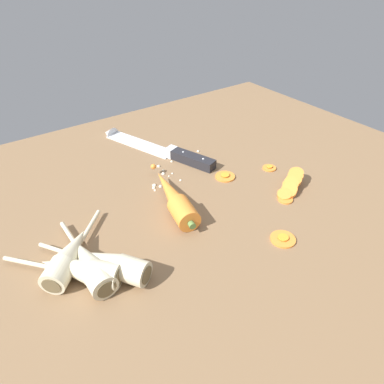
{
  "coord_description": "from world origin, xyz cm",
  "views": [
    {
      "loc": [
        -31.94,
        -46.63,
        41.0
      ],
      "look_at": [
        0.0,
        -2.0,
        1.5
      ],
      "focal_mm": 31.85,
      "sensor_mm": 36.0,
      "label": 1
    }
  ],
  "objects_px": {
    "chefs_knife": "(153,147)",
    "parsnip_front": "(69,256)",
    "parsnip_back": "(89,264)",
    "carrot_slice_stray_near": "(269,167)",
    "parsnip_mid_right": "(79,269)",
    "carrot_slice_stack": "(291,185)",
    "carrot_slice_stray_far": "(226,177)",
    "whole_carrot": "(174,197)",
    "carrot_slice_stray_mid": "(283,238)",
    "parsnip_mid_left": "(109,263)"
  },
  "relations": [
    {
      "from": "parsnip_back",
      "to": "carrot_slice_stray_mid",
      "type": "relative_size",
      "value": 4.26
    },
    {
      "from": "parsnip_front",
      "to": "carrot_slice_stack",
      "type": "relative_size",
      "value": 1.53
    },
    {
      "from": "whole_carrot",
      "to": "carrot_slice_stray_near",
      "type": "relative_size",
      "value": 7.21
    },
    {
      "from": "carrot_slice_stray_far",
      "to": "carrot_slice_stray_near",
      "type": "bearing_deg",
      "value": -14.87
    },
    {
      "from": "parsnip_mid_right",
      "to": "carrot_slice_stray_near",
      "type": "bearing_deg",
      "value": 7.0
    },
    {
      "from": "parsnip_back",
      "to": "carrot_slice_stray_far",
      "type": "relative_size",
      "value": 4.3
    },
    {
      "from": "parsnip_mid_left",
      "to": "carrot_slice_stack",
      "type": "relative_size",
      "value": 1.88
    },
    {
      "from": "parsnip_front",
      "to": "chefs_knife",
      "type": "bearing_deg",
      "value": 40.7
    },
    {
      "from": "whole_carrot",
      "to": "carrot_slice_stack",
      "type": "distance_m",
      "value": 0.24
    },
    {
      "from": "parsnip_mid_right",
      "to": "carrot_slice_stray_near",
      "type": "relative_size",
      "value": 5.43
    },
    {
      "from": "carrot_slice_stack",
      "to": "carrot_slice_stray_far",
      "type": "relative_size",
      "value": 2.21
    },
    {
      "from": "parsnip_front",
      "to": "parsnip_mid_right",
      "type": "bearing_deg",
      "value": -85.29
    },
    {
      "from": "parsnip_front",
      "to": "carrot_slice_stray_far",
      "type": "distance_m",
      "value": 0.37
    },
    {
      "from": "parsnip_mid_right",
      "to": "parsnip_back",
      "type": "relative_size",
      "value": 0.88
    },
    {
      "from": "parsnip_front",
      "to": "carrot_slice_stray_near",
      "type": "height_order",
      "value": "parsnip_front"
    },
    {
      "from": "parsnip_back",
      "to": "carrot_slice_stray_near",
      "type": "height_order",
      "value": "parsnip_back"
    },
    {
      "from": "whole_carrot",
      "to": "parsnip_back",
      "type": "height_order",
      "value": "whole_carrot"
    },
    {
      "from": "whole_carrot",
      "to": "parsnip_back",
      "type": "bearing_deg",
      "value": -161.4
    },
    {
      "from": "parsnip_front",
      "to": "carrot_slice_stray_near",
      "type": "distance_m",
      "value": 0.47
    },
    {
      "from": "whole_carrot",
      "to": "carrot_slice_stray_mid",
      "type": "relative_size",
      "value": 4.97
    },
    {
      "from": "chefs_knife",
      "to": "parsnip_mid_right",
      "type": "bearing_deg",
      "value": -135.27
    },
    {
      "from": "whole_carrot",
      "to": "carrot_slice_stray_mid",
      "type": "xyz_separation_m",
      "value": [
        0.1,
        -0.19,
        -0.02
      ]
    },
    {
      "from": "parsnip_mid_left",
      "to": "carrot_slice_stray_near",
      "type": "bearing_deg",
      "value": 9.52
    },
    {
      "from": "parsnip_front",
      "to": "whole_carrot",
      "type": "bearing_deg",
      "value": 8.49
    },
    {
      "from": "carrot_slice_stray_mid",
      "to": "carrot_slice_stray_near",
      "type": "bearing_deg",
      "value": 49.58
    },
    {
      "from": "parsnip_front",
      "to": "parsnip_mid_left",
      "type": "bearing_deg",
      "value": -48.44
    },
    {
      "from": "carrot_slice_stray_mid",
      "to": "carrot_slice_stray_far",
      "type": "bearing_deg",
      "value": 77.29
    },
    {
      "from": "whole_carrot",
      "to": "chefs_knife",
      "type": "bearing_deg",
      "value": 69.78
    },
    {
      "from": "parsnip_mid_right",
      "to": "carrot_slice_stack",
      "type": "xyz_separation_m",
      "value": [
        0.44,
        -0.03,
        -0.01
      ]
    },
    {
      "from": "chefs_knife",
      "to": "whole_carrot",
      "type": "height_order",
      "value": "whole_carrot"
    },
    {
      "from": "parsnip_mid_right",
      "to": "carrot_slice_stack",
      "type": "relative_size",
      "value": 1.71
    },
    {
      "from": "carrot_slice_stray_far",
      "to": "parsnip_mid_left",
      "type": "bearing_deg",
      "value": -162.75
    },
    {
      "from": "parsnip_mid_left",
      "to": "chefs_knife",
      "type": "bearing_deg",
      "value": 50.35
    },
    {
      "from": "chefs_knife",
      "to": "parsnip_front",
      "type": "height_order",
      "value": "parsnip_front"
    },
    {
      "from": "parsnip_front",
      "to": "parsnip_back",
      "type": "bearing_deg",
      "value": -59.74
    },
    {
      "from": "chefs_knife",
      "to": "parsnip_back",
      "type": "xyz_separation_m",
      "value": [
        -0.28,
        -0.29,
        0.01
      ]
    },
    {
      "from": "whole_carrot",
      "to": "parsnip_front",
      "type": "height_order",
      "value": "whole_carrot"
    },
    {
      "from": "parsnip_mid_left",
      "to": "parsnip_back",
      "type": "xyz_separation_m",
      "value": [
        -0.02,
        0.02,
        0.0
      ]
    },
    {
      "from": "carrot_slice_stray_near",
      "to": "carrot_slice_stray_mid",
      "type": "relative_size",
      "value": 0.69
    },
    {
      "from": "whole_carrot",
      "to": "parsnip_mid_right",
      "type": "bearing_deg",
      "value": -162.24
    },
    {
      "from": "whole_carrot",
      "to": "parsnip_back",
      "type": "relative_size",
      "value": 1.17
    },
    {
      "from": "parsnip_back",
      "to": "whole_carrot",
      "type": "bearing_deg",
      "value": 18.6
    },
    {
      "from": "parsnip_mid_left",
      "to": "carrot_slice_stray_far",
      "type": "height_order",
      "value": "parsnip_mid_left"
    },
    {
      "from": "carrot_slice_stray_near",
      "to": "chefs_knife",
      "type": "bearing_deg",
      "value": 125.89
    },
    {
      "from": "chefs_knife",
      "to": "carrot_slice_stray_near",
      "type": "relative_size",
      "value": 11.21
    },
    {
      "from": "chefs_knife",
      "to": "parsnip_mid_right",
      "type": "xyz_separation_m",
      "value": [
        -0.29,
        -0.29,
        0.01
      ]
    },
    {
      "from": "chefs_knife",
      "to": "parsnip_mid_left",
      "type": "height_order",
      "value": "parsnip_mid_left"
    },
    {
      "from": "parsnip_front",
      "to": "carrot_slice_stack",
      "type": "distance_m",
      "value": 0.44
    },
    {
      "from": "carrot_slice_stray_mid",
      "to": "carrot_slice_stray_far",
      "type": "height_order",
      "value": "same"
    },
    {
      "from": "carrot_slice_stack",
      "to": "carrot_slice_stray_far",
      "type": "bearing_deg",
      "value": 123.73
    }
  ]
}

